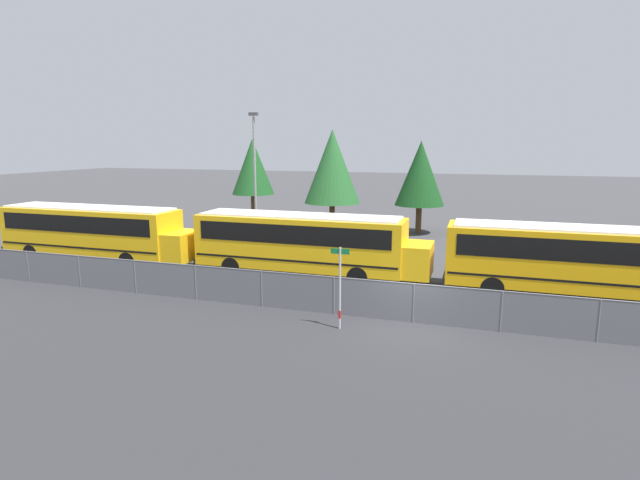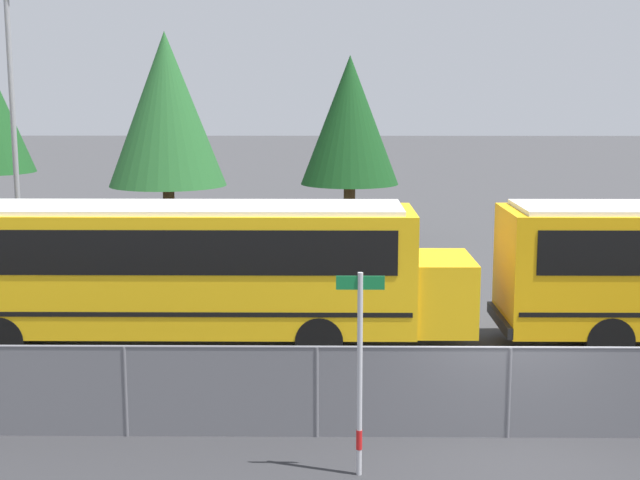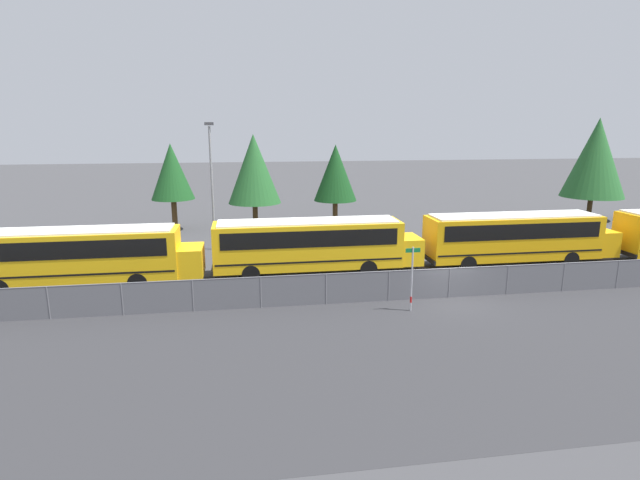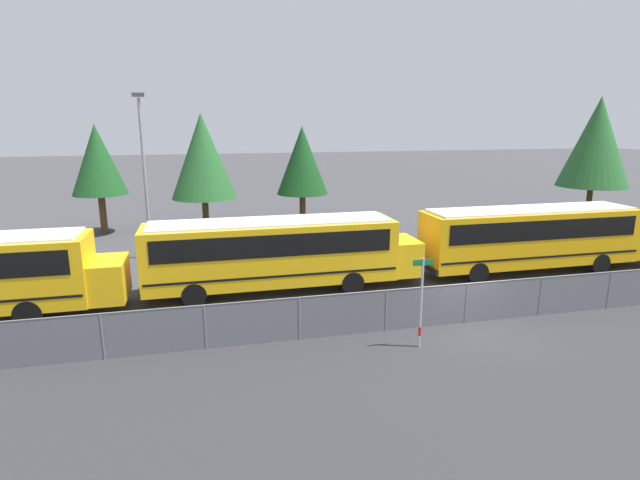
% 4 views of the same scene
% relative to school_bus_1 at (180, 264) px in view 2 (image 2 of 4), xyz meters
% --- Properties ---
extents(ground_plane, '(200.00, 200.00, 0.00)m').
position_rel_school_bus_1_xyz_m(ground_plane, '(6.21, -5.12, -1.90)').
color(ground_plane, '#38383A').
extents(fence, '(62.83, 0.07, 1.56)m').
position_rel_school_bus_1_xyz_m(fence, '(6.21, -5.12, -1.11)').
color(fence, '#9EA0A5').
rests_on(fence, ground_plane).
extents(school_bus_1, '(12.14, 2.48, 3.20)m').
position_rel_school_bus_1_xyz_m(school_bus_1, '(0.00, 0.00, 0.00)').
color(school_bus_1, yellow).
rests_on(school_bus_1, ground_plane).
extents(street_sign, '(0.70, 0.09, 3.07)m').
position_rel_school_bus_1_xyz_m(street_sign, '(3.72, -6.59, -0.28)').
color(street_sign, '#B7B7BC').
rests_on(street_sign, ground_plane).
extents(light_pole, '(0.60, 0.24, 8.71)m').
position_rel_school_bus_1_xyz_m(light_pole, '(-5.95, 7.00, 2.84)').
color(light_pole, gray).
rests_on(light_pole, ground_plane).
extents(tree_1, '(3.69, 3.69, 6.96)m').
position_rel_school_bus_1_xyz_m(tree_1, '(4.05, 14.57, 2.63)').
color(tree_1, '#51381E').
rests_on(tree_1, ground_plane).
extents(tree_2, '(4.45, 4.45, 7.85)m').
position_rel_school_bus_1_xyz_m(tree_2, '(-2.88, 14.80, 3.04)').
color(tree_2, '#51381E').
rests_on(tree_2, ground_plane).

